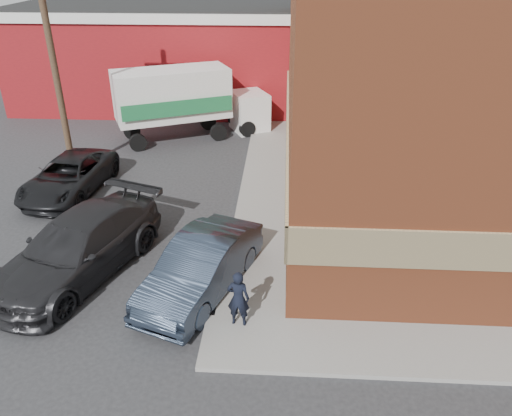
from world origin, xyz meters
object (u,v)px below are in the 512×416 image
(warehouse, at_px, (162,54))
(suv_a, at_px, (69,176))
(suv_b, at_px, (78,247))
(utility_pole, at_px, (52,56))
(man, at_px, (238,298))
(brick_building, at_px, (484,63))
(box_truck, at_px, (186,99))
(sedan, at_px, (201,267))

(warehouse, bearing_deg, suv_a, -93.55)
(warehouse, xyz_separation_m, suv_b, (1.57, -18.16, -1.96))
(utility_pole, height_order, man, utility_pole)
(warehouse, height_order, utility_pole, utility_pole)
(utility_pole, bearing_deg, man, -49.71)
(suv_b, bearing_deg, brick_building, 49.29)
(brick_building, height_order, box_truck, brick_building)
(man, height_order, suv_b, suv_b)
(box_truck, bearing_deg, warehouse, 86.88)
(warehouse, bearing_deg, sedan, -74.55)
(man, distance_m, suv_a, 10.20)
(warehouse, relative_size, sedan, 3.46)
(sedan, bearing_deg, suv_a, 156.23)
(warehouse, xyz_separation_m, utility_pole, (-1.50, -11.00, 1.93))
(warehouse, distance_m, box_truck, 7.10)
(warehouse, height_order, man, warehouse)
(man, distance_m, suv_b, 5.21)
(brick_building, bearing_deg, warehouse, 142.80)
(man, relative_size, box_truck, 0.21)
(suv_b, bearing_deg, man, -3.36)
(brick_building, relative_size, utility_pole, 2.03)
(sedan, xyz_separation_m, suv_b, (-3.63, 0.66, 0.08))
(utility_pole, relative_size, suv_a, 1.84)
(brick_building, distance_m, suv_a, 15.94)
(man, height_order, box_truck, box_truck)
(utility_pole, bearing_deg, suv_b, -66.79)
(brick_building, bearing_deg, suv_b, -151.04)
(suv_b, bearing_deg, sedan, 10.05)
(brick_building, distance_m, box_truck, 12.99)
(suv_a, bearing_deg, brick_building, 13.15)
(man, distance_m, box_truck, 14.24)
(suv_a, distance_m, box_truck, 7.39)
(utility_pole, relative_size, sedan, 1.91)
(warehouse, relative_size, suv_a, 3.34)
(brick_building, bearing_deg, sedan, -139.96)
(brick_building, xyz_separation_m, warehouse, (-14.50, 11.00, -1.87))
(suv_a, height_order, box_truck, box_truck)
(suv_a, bearing_deg, utility_pole, 115.22)
(man, relative_size, suv_a, 0.31)
(man, bearing_deg, brick_building, -125.07)
(sedan, relative_size, suv_a, 0.96)
(warehouse, xyz_separation_m, man, (6.34, -20.25, -1.93))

